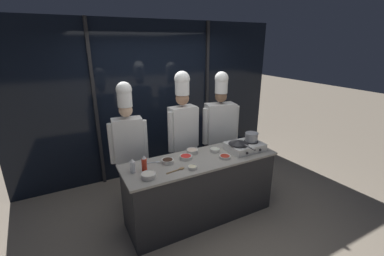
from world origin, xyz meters
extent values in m
plane|color=gray|center=(0.00, 0.00, 0.00)|extent=(24.00, 24.00, 0.00)
cube|color=black|center=(0.00, 1.64, 1.35)|extent=(4.87, 0.04, 2.70)
cube|color=#232326|center=(-1.04, 1.59, 1.35)|extent=(0.05, 0.05, 2.70)
cube|color=#232326|center=(1.04, 1.59, 1.35)|extent=(0.05, 0.05, 2.70)
cube|color=#2D2D30|center=(0.00, 0.00, 0.43)|extent=(2.01, 0.63, 0.86)
cube|color=#A39E93|center=(0.00, 0.00, 0.87)|extent=(2.07, 0.67, 0.03)
cube|color=silver|center=(0.69, -0.04, 0.94)|extent=(0.50, 0.37, 0.10)
cylinder|color=black|center=(0.57, -0.04, 1.00)|extent=(0.20, 0.20, 0.01)
cylinder|color=black|center=(0.57, -0.24, 0.94)|extent=(0.03, 0.01, 0.03)
cylinder|color=black|center=(0.80, -0.04, 1.00)|extent=(0.20, 0.20, 0.01)
cylinder|color=black|center=(0.80, -0.24, 0.94)|extent=(0.03, 0.01, 0.03)
cylinder|color=#232326|center=(0.57, -0.04, 1.01)|extent=(0.26, 0.26, 0.01)
cone|color=#232326|center=(0.57, -0.04, 1.03)|extent=(0.28, 0.28, 0.05)
cylinder|color=black|center=(0.57, -0.28, 1.04)|extent=(0.02, 0.21, 0.02)
cylinder|color=#93969B|center=(0.80, -0.04, 1.06)|extent=(0.18, 0.18, 0.12)
torus|color=#93969B|center=(0.80, -0.04, 1.12)|extent=(0.18, 0.18, 0.01)
torus|color=#93969B|center=(0.70, -0.04, 1.10)|extent=(0.01, 0.05, 0.05)
torus|color=#93969B|center=(0.90, -0.04, 1.10)|extent=(0.01, 0.05, 0.05)
cylinder|color=red|center=(-0.76, 0.03, 0.97)|extent=(0.06, 0.06, 0.15)
cone|color=white|center=(-0.76, 0.03, 1.06)|extent=(0.05, 0.05, 0.04)
cylinder|color=white|center=(-0.89, 0.05, 0.96)|extent=(0.06, 0.06, 0.14)
cone|color=white|center=(-0.89, 0.05, 1.05)|extent=(0.05, 0.05, 0.04)
cylinder|color=silver|center=(-0.23, -0.20, 0.91)|extent=(0.11, 0.11, 0.04)
torus|color=silver|center=(-0.23, -0.20, 0.92)|extent=(0.11, 0.11, 0.01)
cylinder|color=beige|center=(-0.23, -0.20, 0.92)|extent=(0.09, 0.09, 0.02)
cylinder|color=silver|center=(0.28, 0.10, 0.91)|extent=(0.13, 0.13, 0.05)
torus|color=silver|center=(0.28, 0.10, 0.93)|extent=(0.13, 0.13, 0.01)
cylinder|color=silver|center=(0.28, 0.10, 0.92)|extent=(0.11, 0.11, 0.03)
cylinder|color=silver|center=(0.29, -0.13, 0.90)|extent=(0.15, 0.15, 0.03)
torus|color=silver|center=(0.29, -0.13, 0.92)|extent=(0.15, 0.15, 0.01)
cylinder|color=#B22D1E|center=(0.29, -0.13, 0.91)|extent=(0.12, 0.12, 0.02)
cylinder|color=silver|center=(-0.18, 0.09, 0.91)|extent=(0.16, 0.16, 0.04)
torus|color=silver|center=(-0.18, 0.09, 0.93)|extent=(0.17, 0.17, 0.01)
cylinder|color=red|center=(-0.18, 0.09, 0.92)|extent=(0.13, 0.13, 0.02)
cylinder|color=silver|center=(-0.02, 0.20, 0.91)|extent=(0.16, 0.16, 0.05)
torus|color=silver|center=(-0.02, 0.20, 0.94)|extent=(0.16, 0.16, 0.01)
cylinder|color=beige|center=(-0.02, 0.20, 0.93)|extent=(0.13, 0.13, 0.03)
cylinder|color=silver|center=(-0.77, -0.16, 0.91)|extent=(0.16, 0.16, 0.05)
torus|color=silver|center=(-0.77, -0.16, 0.94)|extent=(0.17, 0.17, 0.01)
cylinder|color=silver|center=(-0.77, -0.16, 0.93)|extent=(0.14, 0.14, 0.03)
cylinder|color=silver|center=(-0.44, 0.08, 0.91)|extent=(0.15, 0.15, 0.05)
torus|color=silver|center=(-0.44, 0.08, 0.94)|extent=(0.16, 0.16, 0.01)
cylinder|color=#382319|center=(-0.44, 0.08, 0.93)|extent=(0.13, 0.13, 0.03)
cube|color=olive|center=(-0.48, -0.16, 0.89)|extent=(0.17, 0.04, 0.01)
ellipsoid|color=olive|center=(-0.35, -0.14, 0.90)|extent=(0.09, 0.06, 0.02)
cube|color=#B2B5BA|center=(-0.64, 0.19, 0.89)|extent=(0.14, 0.06, 0.01)
ellipsoid|color=#B2B5BA|center=(-0.55, 0.15, 0.90)|extent=(0.08, 0.06, 0.02)
cylinder|color=#4C4C51|center=(-0.67, 0.65, 0.38)|extent=(0.10, 0.10, 0.76)
cylinder|color=#4C4C51|center=(-0.88, 0.67, 0.38)|extent=(0.10, 0.10, 0.76)
cube|color=white|center=(-0.78, 0.66, 1.07)|extent=(0.42, 0.26, 0.61)
cylinder|color=white|center=(-0.56, 0.60, 1.05)|extent=(0.08, 0.08, 0.56)
cylinder|color=white|center=(-1.00, 0.66, 1.05)|extent=(0.08, 0.08, 0.56)
sphere|color=beige|center=(-0.78, 0.66, 1.49)|extent=(0.18, 0.18, 0.18)
cylinder|color=white|center=(-0.78, 0.66, 1.65)|extent=(0.19, 0.19, 0.22)
sphere|color=white|center=(-0.78, 0.66, 1.76)|extent=(0.21, 0.21, 0.21)
cylinder|color=#4C4C51|center=(0.13, 0.59, 0.40)|extent=(0.10, 0.10, 0.81)
cylinder|color=#4C4C51|center=(-0.09, 0.58, 0.40)|extent=(0.10, 0.10, 0.81)
cube|color=white|center=(0.02, 0.58, 1.13)|extent=(0.41, 0.23, 0.65)
cylinder|color=white|center=(0.24, 0.57, 1.12)|extent=(0.08, 0.08, 0.60)
cylinder|color=white|center=(-0.20, 0.53, 1.12)|extent=(0.08, 0.08, 0.60)
sphere|color=#A87A5B|center=(0.02, 0.58, 1.58)|extent=(0.19, 0.19, 0.19)
cylinder|color=white|center=(0.02, 0.58, 1.74)|extent=(0.20, 0.20, 0.22)
sphere|color=white|center=(0.02, 0.58, 1.86)|extent=(0.22, 0.22, 0.22)
cylinder|color=#232326|center=(0.84, 0.61, 0.39)|extent=(0.12, 0.12, 0.78)
cylinder|color=#232326|center=(0.59, 0.65, 0.39)|extent=(0.12, 0.12, 0.78)
cube|color=white|center=(0.71, 0.63, 1.10)|extent=(0.50, 0.32, 0.63)
cylinder|color=white|center=(0.96, 0.55, 1.08)|extent=(0.09, 0.09, 0.58)
cylinder|color=white|center=(0.45, 0.64, 1.08)|extent=(0.09, 0.09, 0.58)
sphere|color=brown|center=(0.71, 0.63, 1.53)|extent=(0.19, 0.19, 0.19)
cylinder|color=white|center=(0.71, 0.63, 1.70)|extent=(0.20, 0.20, 0.23)
sphere|color=white|center=(0.71, 0.63, 1.81)|extent=(0.21, 0.21, 0.21)
camera|label=1|loc=(-1.53, -2.65, 2.36)|focal=24.00mm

